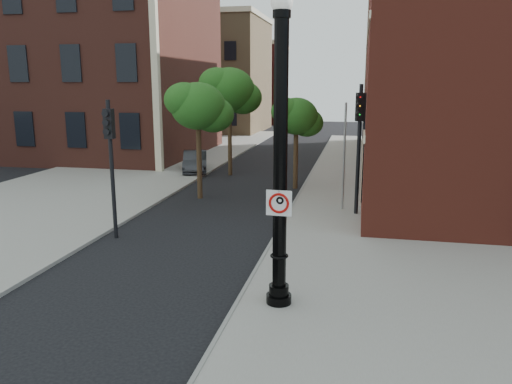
% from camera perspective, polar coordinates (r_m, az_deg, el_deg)
% --- Properties ---
extents(ground, '(120.00, 120.00, 0.00)m').
position_cam_1_polar(ground, '(13.18, -11.07, -11.96)').
color(ground, black).
rests_on(ground, ground).
extents(sidewalk_right, '(8.00, 60.00, 0.12)m').
position_cam_1_polar(sidewalk_right, '(21.71, 14.55, -2.18)').
color(sidewalk_right, gray).
rests_on(sidewalk_right, ground).
extents(sidewalk_left, '(10.00, 50.00, 0.12)m').
position_cam_1_polar(sidewalk_left, '(32.58, -13.49, 2.68)').
color(sidewalk_left, gray).
rests_on(sidewalk_left, ground).
extents(curb_edge, '(0.10, 60.00, 0.14)m').
position_cam_1_polar(curb_edge, '(21.85, 4.15, -1.69)').
color(curb_edge, gray).
rests_on(curb_edge, ground).
extents(victorian_building, '(18.60, 14.60, 17.95)m').
position_cam_1_polar(victorian_building, '(40.85, -19.72, 16.45)').
color(victorian_building, brown).
rests_on(victorian_building, ground).
extents(bg_building_tan_a, '(12.00, 12.00, 12.00)m').
position_cam_1_polar(bg_building_tan_a, '(57.53, -5.32, 13.00)').
color(bg_building_tan_a, '#8E714D').
rests_on(bg_building_tan_a, ground).
extents(bg_building_red, '(12.00, 12.00, 10.00)m').
position_cam_1_polar(bg_building_red, '(71.03, -1.92, 12.12)').
color(bg_building_red, maroon).
rests_on(bg_building_red, ground).
extents(lamppost, '(0.62, 0.62, 7.32)m').
position_cam_1_polar(lamppost, '(11.52, 2.77, 2.36)').
color(lamppost, black).
rests_on(lamppost, ground).
extents(no_parking_sign, '(0.60, 0.08, 0.60)m').
position_cam_1_polar(no_parking_sign, '(11.49, 2.64, -1.25)').
color(no_parking_sign, white).
rests_on(no_parking_sign, ground).
extents(parked_car, '(2.49, 4.20, 1.31)m').
position_cam_1_polar(parked_car, '(30.70, -6.97, 3.47)').
color(parked_car, '#29292D').
rests_on(parked_car, ground).
extents(traffic_signal_left, '(0.32, 0.40, 4.82)m').
position_cam_1_polar(traffic_signal_left, '(17.75, -16.32, 5.01)').
color(traffic_signal_left, black).
rests_on(traffic_signal_left, ground).
extents(traffic_signal_right, '(0.41, 0.47, 5.33)m').
position_cam_1_polar(traffic_signal_right, '(20.31, 11.74, 7.09)').
color(traffic_signal_right, black).
rests_on(traffic_signal_right, ground).
extents(utility_pole, '(0.09, 0.09, 4.58)m').
position_cam_1_polar(utility_pole, '(21.17, 10.03, 3.83)').
color(utility_pole, '#999999').
rests_on(utility_pole, ground).
extents(street_tree_a, '(3.00, 2.71, 5.40)m').
position_cam_1_polar(street_tree_a, '(23.31, -6.54, 9.58)').
color(street_tree_a, '#332314').
rests_on(street_tree_a, ground).
extents(street_tree_b, '(3.45, 3.12, 6.22)m').
position_cam_1_polar(street_tree_b, '(29.19, -2.97, 11.50)').
color(street_tree_b, '#332314').
rests_on(street_tree_b, ground).
extents(street_tree_c, '(2.58, 2.33, 4.65)m').
position_cam_1_polar(street_tree_c, '(25.49, 4.71, 8.51)').
color(street_tree_c, '#332314').
rests_on(street_tree_c, ground).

